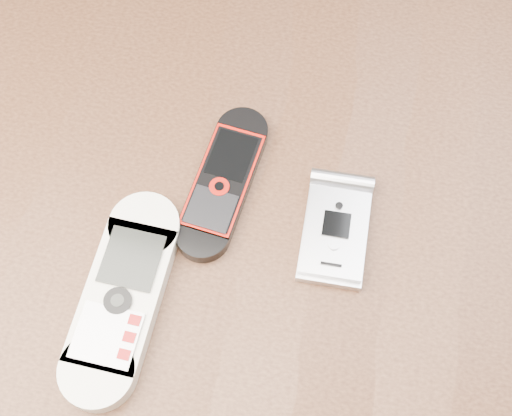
# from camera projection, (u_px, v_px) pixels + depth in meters

# --- Properties ---
(ground) EXTENTS (4.00, 4.00, 0.00)m
(ground) POSITION_uv_depth(u_px,v_px,m) (253.00, 394.00, 1.22)
(ground) COLOR #472B19
(ground) RESTS_ON ground
(table) EXTENTS (1.20, 0.80, 0.75)m
(table) POSITION_uv_depth(u_px,v_px,m) (250.00, 261.00, 0.64)
(table) COLOR black
(table) RESTS_ON ground
(nokia_white) EXTENTS (0.06, 0.16, 0.02)m
(nokia_white) POSITION_uv_depth(u_px,v_px,m) (122.00, 296.00, 0.50)
(nokia_white) COLOR white
(nokia_white) RESTS_ON table
(nokia_black_red) EXTENTS (0.06, 0.14, 0.01)m
(nokia_black_red) POSITION_uv_depth(u_px,v_px,m) (223.00, 182.00, 0.54)
(nokia_black_red) COLOR black
(nokia_black_red) RESTS_ON table
(motorola_razr) EXTENTS (0.05, 0.09, 0.01)m
(motorola_razr) POSITION_uv_depth(u_px,v_px,m) (335.00, 231.00, 0.53)
(motorola_razr) COLOR silver
(motorola_razr) RESTS_ON table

